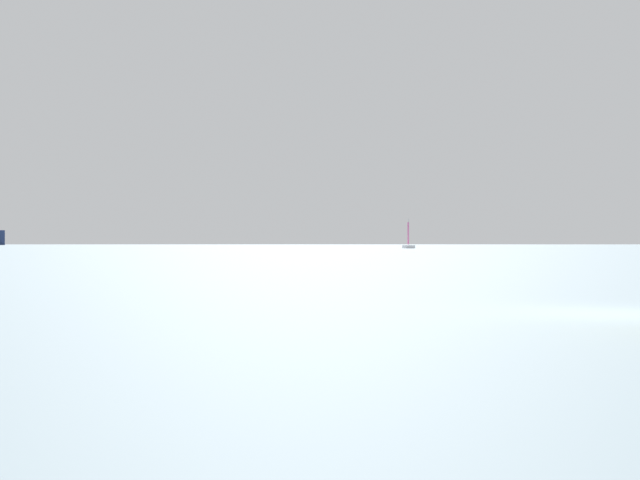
{
  "coord_description": "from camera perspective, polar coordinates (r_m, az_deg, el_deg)",
  "views": [
    {
      "loc": [
        -8.88,
        -18.28,
        1.57
      ],
      "look_at": [
        -4.98,
        15.41,
        1.69
      ],
      "focal_mm": 48.6,
      "sensor_mm": 36.0,
      "label": 1
    }
  ],
  "objects": [
    {
      "name": "ground_plane",
      "position": [
        20.38,
        19.31,
        -4.61
      ],
      "size": [
        4000.0,
        4000.0,
        0.0
      ],
      "primitive_type": "plane",
      "color": "gray"
    },
    {
      "name": "distant_headland",
      "position": [
        1388.44,
        -17.73,
        0.55
      ],
      "size": [
        833.68,
        284.04,
        39.11
      ],
      "primitive_type": "cube",
      "rotation": [
        0.0,
        0.0,
        -0.0
      ],
      "color": "#4C564C",
      "rests_on": "ground_plane"
    },
    {
      "name": "small_sailboat",
      "position": [
        254.69,
        5.86,
        -0.39
      ],
      "size": [
        3.28,
        8.45,
        8.69
      ],
      "rotation": [
        0.0,
        0.0,
        4.64
      ],
      "color": "white",
      "rests_on": "ground_plane"
    }
  ]
}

